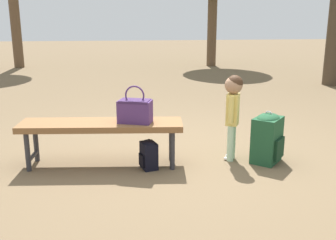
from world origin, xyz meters
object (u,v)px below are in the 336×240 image
object	(u,v)px
child_standing	(233,104)
backpack_small	(149,154)
backpack_large	(267,137)
park_bench	(101,128)
handbag	(135,110)

from	to	relation	value
child_standing	backpack_small	distance (m)	0.99
backpack_small	backpack_large	bearing A→B (deg)	2.64
park_bench	backpack_small	xyz separation A→B (m)	(0.46, -0.15, -0.24)
park_bench	child_standing	bearing A→B (deg)	0.54
child_standing	handbag	bearing A→B (deg)	-176.42
child_standing	backpack_small	world-z (taller)	child_standing
handbag	backpack_large	size ratio (longest dim) A/B	0.68
backpack_large	park_bench	bearing A→B (deg)	176.84
park_bench	child_standing	world-z (taller)	child_standing
park_bench	backpack_large	distance (m)	1.68
handbag	backpack_small	size ratio (longest dim) A/B	1.20
park_bench	handbag	distance (m)	0.38
backpack_large	backpack_small	distance (m)	1.23
backpack_large	backpack_small	xyz separation A→B (m)	(-1.22, -0.06, -0.12)
park_bench	child_standing	size ratio (longest dim) A/B	1.82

